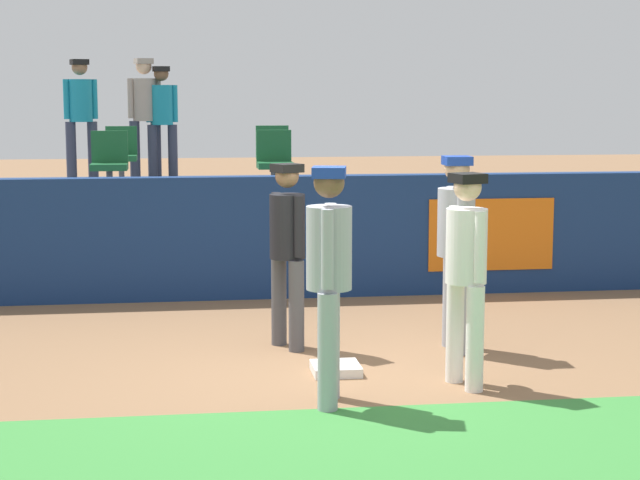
{
  "coord_description": "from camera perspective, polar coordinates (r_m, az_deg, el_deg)",
  "views": [
    {
      "loc": [
        -1.29,
        -8.48,
        2.36
      ],
      "look_at": [
        0.01,
        1.13,
        1.0
      ],
      "focal_mm": 59.54,
      "sensor_mm": 36.0,
      "label": 1
    }
  ],
  "objects": [
    {
      "name": "grass_foreground_strip",
      "position": [
        6.77,
        3.84,
        -12.39
      ],
      "size": [
        18.0,
        2.8,
        0.01
      ],
      "primitive_type": "cube",
      "color": "#388438",
      "rests_on": "ground_plane"
    },
    {
      "name": "seat_back_left",
      "position": [
        15.32,
        -10.63,
        4.64
      ],
      "size": [
        0.44,
        0.44,
        0.84
      ],
      "color": "#4C4C51",
      "rests_on": "bleacher_platform"
    },
    {
      "name": "player_fielder_home",
      "position": [
        8.52,
        7.85,
        -1.31
      ],
      "size": [
        0.4,
        0.56,
        1.72
      ],
      "rotation": [
        0.0,
        0.0,
        -1.3
      ],
      "color": "white",
      "rests_on": "ground_plane"
    },
    {
      "name": "seat_front_left",
      "position": [
        13.53,
        -11.25,
        4.2
      ],
      "size": [
        0.45,
        0.44,
        0.84
      ],
      "color": "#4C4C51",
      "rests_on": "bleacher_platform"
    },
    {
      "name": "spectator_hooded",
      "position": [
        16.12,
        -8.49,
        6.68
      ],
      "size": [
        0.47,
        0.37,
        1.7
      ],
      "rotation": [
        0.0,
        0.0,
        3.31
      ],
      "color": "#33384C",
      "rests_on": "bleacher_platform"
    },
    {
      "name": "field_wall",
      "position": [
        12.21,
        -1.53,
        0.18
      ],
      "size": [
        18.0,
        0.26,
        1.41
      ],
      "color": "navy",
      "rests_on": "ground_plane"
    },
    {
      "name": "player_umpire",
      "position": [
        9.72,
        -1.77,
        -0.12
      ],
      "size": [
        0.43,
        0.44,
        1.71
      ],
      "rotation": [
        0.0,
        0.0,
        -1.12
      ],
      "color": "#4C4C51",
      "rests_on": "ground_plane"
    },
    {
      "name": "ground_plane",
      "position": [
        8.9,
        0.9,
        -7.4
      ],
      "size": [
        60.0,
        60.0,
        0.0
      ],
      "primitive_type": "plane",
      "color": "#846042"
    },
    {
      "name": "first_base",
      "position": [
        9.02,
        0.86,
        -6.93
      ],
      "size": [
        0.4,
        0.4,
        0.08
      ],
      "primitive_type": "cube",
      "color": "white",
      "rests_on": "ground_plane"
    },
    {
      "name": "bleacher_platform",
      "position": [
        14.77,
        -2.65,
        0.8
      ],
      "size": [
        18.0,
        4.8,
        1.04
      ],
      "primitive_type": "cube",
      "color": "#59595E",
      "rests_on": "ground_plane"
    },
    {
      "name": "seat_back_center",
      "position": [
        15.36,
        -2.54,
        4.78
      ],
      "size": [
        0.47,
        0.44,
        0.84
      ],
      "color": "#4C4C51",
      "rests_on": "bleacher_platform"
    },
    {
      "name": "spectator_casual",
      "position": [
        16.17,
        -9.4,
        6.9
      ],
      "size": [
        0.49,
        0.43,
        1.82
      ],
      "rotation": [
        0.0,
        0.0,
        3.42
      ],
      "color": "#33384C",
      "rests_on": "bleacher_platform"
    },
    {
      "name": "player_coach_visitor",
      "position": [
        9.7,
        7.31,
        0.06
      ],
      "size": [
        0.35,
        0.5,
        1.79
      ],
      "rotation": [
        0.0,
        0.0,
        -1.6
      ],
      "color": "#9EA3AD",
      "rests_on": "ground_plane"
    },
    {
      "name": "spectator_capped",
      "position": [
        16.19,
        -12.73,
        6.78
      ],
      "size": [
        0.49,
        0.43,
        1.8
      ],
      "rotation": [
        0.0,
        0.0,
        3.43
      ],
      "color": "#33384C",
      "rests_on": "bleacher_platform"
    },
    {
      "name": "player_runner_visitor",
      "position": [
        7.94,
        0.48,
        -1.53
      ],
      "size": [
        0.41,
        0.5,
        1.81
      ],
      "rotation": [
        0.0,
        0.0,
        -1.77
      ],
      "color": "#9EA3AD",
      "rests_on": "ground_plane"
    },
    {
      "name": "seat_front_center",
      "position": [
        13.56,
        -2.45,
        4.36
      ],
      "size": [
        0.45,
        0.44,
        0.84
      ],
      "color": "#4C4C51",
      "rests_on": "bleacher_platform"
    }
  ]
}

